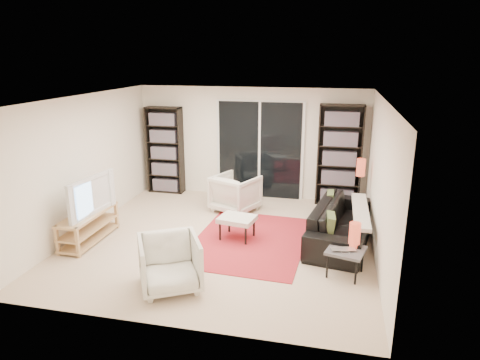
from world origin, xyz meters
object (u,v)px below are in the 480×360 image
armchair_front (170,263)px  armchair_back (235,193)px  sofa (343,222)px  floor_lamp (360,175)px  ottoman (237,220)px  side_table (346,252)px  bookshelf_left (165,150)px  bookshelf_right (339,156)px  tv_stand (89,226)px

armchair_front → armchair_back: bearing=57.9°
sofa → floor_lamp: size_ratio=1.86×
ottoman → side_table: bearing=-26.4°
bookshelf_left → ottoman: (2.19, -2.22, -0.63)m
bookshelf_right → armchair_front: bearing=-118.4°
bookshelf_left → sofa: bookshelf_left is taller
side_table → sofa: bearing=91.5°
bookshelf_right → sofa: 2.04m
side_table → armchair_back: bearing=134.0°
bookshelf_right → armchair_back: 2.29m
tv_stand → floor_lamp: 4.95m
sofa → armchair_front: 3.11m
bookshelf_right → floor_lamp: bearing=-65.7°
tv_stand → armchair_front: size_ratio=1.63×
bookshelf_right → tv_stand: bookshelf_right is taller
armchair_front → floor_lamp: (2.56, 3.14, 0.53)m
armchair_back → side_table: (2.14, -2.22, -0.02)m
sofa → ottoman: size_ratio=3.38×
armchair_front → side_table: bearing=-7.9°
bookshelf_left → sofa: bearing=-25.6°
bookshelf_left → side_table: bookshelf_left is taller
armchair_back → floor_lamp: size_ratio=0.68×
ottoman → bookshelf_right: bearing=53.3°
tv_stand → armchair_back: 2.87m
side_table → floor_lamp: floor_lamp is taller
bookshelf_right → side_table: bookshelf_right is taller
sofa → armchair_front: (-2.28, -2.11, 0.04)m
tv_stand → armchair_front: 2.24m
bookshelf_right → floor_lamp: bookshelf_right is taller
bookshelf_left → armchair_front: 4.39m
bookshelf_left → sofa: 4.44m
bookshelf_left → floor_lamp: size_ratio=1.62×
sofa → floor_lamp: floor_lamp is taller
sofa → armchair_front: size_ratio=2.79×
bookshelf_left → side_table: (3.99, -3.12, -0.62)m
bookshelf_right → bookshelf_left: bearing=180.0°
armchair_front → sofa: bearing=13.8°
armchair_back → armchair_front: size_ratio=1.02×
side_table → floor_lamp: size_ratio=0.51×
armchair_front → tv_stand: bearing=120.2°
tv_stand → sofa: bearing=12.9°
bookshelf_right → floor_lamp: size_ratio=1.74×
ottoman → side_table: same height
armchair_back → ottoman: size_ratio=1.24×
bookshelf_right → armchair_front: 4.61m
armchair_back → floor_lamp: floor_lamp is taller
sofa → tv_stand: bearing=112.7°
tv_stand → side_table: (4.23, -0.25, 0.09)m
bookshelf_right → ottoman: 2.86m
bookshelf_left → bookshelf_right: bookshelf_right is taller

